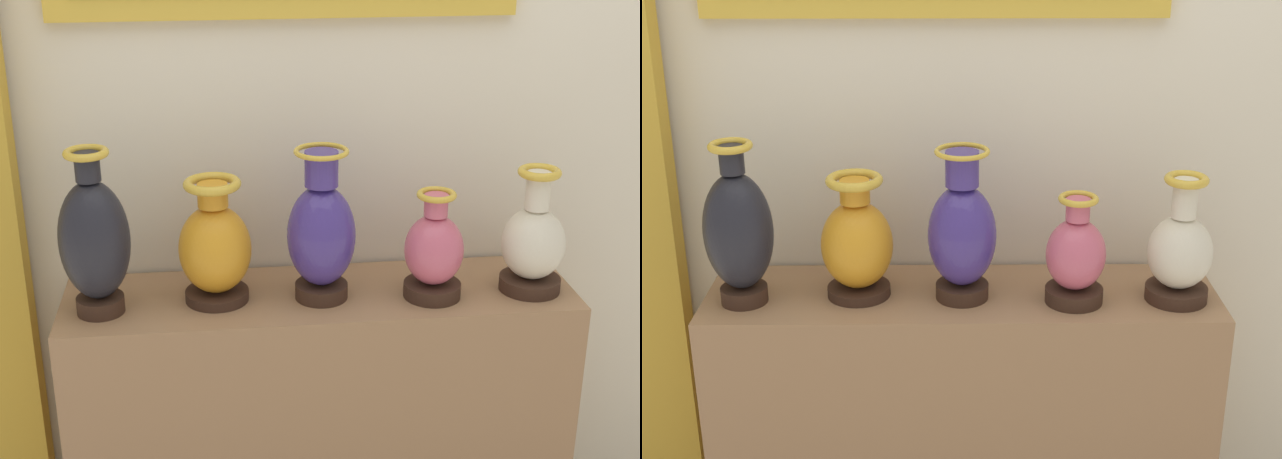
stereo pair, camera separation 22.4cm
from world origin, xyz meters
The scene contains 7 objects.
display_shelf centered at (0.00, 0.00, 0.43)m, with size 1.30×0.35×0.86m, color #99704C.
back_wall centered at (0.00, 0.23, 1.32)m, with size 2.73×0.14×2.61m.
vase_onyx centered at (-0.54, -0.05, 1.04)m, with size 0.17×0.17×0.41m.
vase_amber centered at (-0.26, -0.01, 1.00)m, with size 0.18×0.18×0.32m.
vase_indigo centered at (0.00, -0.03, 1.03)m, with size 0.17×0.17×0.39m.
vase_rose centered at (0.28, -0.06, 0.97)m, with size 0.15×0.15×0.28m.
vase_ivory centered at (0.54, -0.05, 0.98)m, with size 0.16×0.16×0.33m.
Camera 2 is at (-0.02, -2.09, 1.84)m, focal length 50.64 mm.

